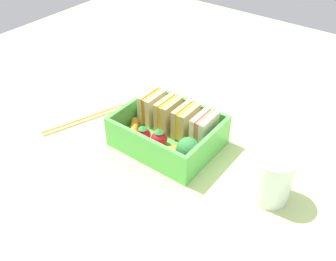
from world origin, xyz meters
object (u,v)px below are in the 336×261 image
carrot_stick_left (171,150)px  chopstick_pair (93,115)px  sandwich_left (152,107)px  strawberry_left (143,134)px  sandwich_center (186,122)px  drinking_glass (272,177)px  carrot_stick_far_left (134,129)px  sandwich_center_right (204,130)px  sandwich_center_left (168,114)px  strawberry_far_left (160,139)px  broccoli_floret (188,149)px

carrot_stick_left → chopstick_pair: 17.90cm
sandwich_left → carrot_stick_left: sandwich_left is taller
sandwich_left → strawberry_left: (2.49, -5.36, -1.26)cm
sandwich_center → drinking_glass: size_ratio=0.73×
carrot_stick_far_left → drinking_glass: (23.12, 1.61, 1.74)cm
carrot_stick_left → drinking_glass: size_ratio=0.53×
sandwich_center_right → carrot_stick_far_left: sandwich_center_right is taller
sandwich_center_left → sandwich_center_right: bearing=0.0°
sandwich_center_left → sandwich_center_right: same height
sandwich_center_right → strawberry_left: bearing=-145.4°
sandwich_center_right → chopstick_pair: sandwich_center_right is taller
chopstick_pair → carrot_stick_far_left: bearing=-1.5°
sandwich_center_left → sandwich_center: bearing=0.0°
sandwich_left → carrot_stick_left: size_ratio=1.37×
carrot_stick_far_left → strawberry_far_left: 5.58cm
carrot_stick_left → strawberry_left: bearing=-178.4°
sandwich_center_right → strawberry_far_left: sandwich_center_right is taller
sandwich_left → carrot_stick_far_left: sandwich_left is taller
strawberry_far_left → drinking_glass: (17.60, 1.66, 0.94)cm
sandwich_left → broccoli_floret: bearing=-25.9°
broccoli_floret → sandwich_left: bearing=154.1°
broccoli_floret → chopstick_pair: size_ratio=0.25×
chopstick_pair → sandwich_center: bearing=14.5°
strawberry_left → drinking_glass: size_ratio=0.42×
carrot_stick_far_left → strawberry_far_left: size_ratio=1.63×
chopstick_pair → drinking_glass: drinking_glass is taller
chopstick_pair → drinking_glass: 33.17cm
sandwich_left → strawberry_left: 6.05cm
sandwich_center_right → strawberry_far_left: bearing=-136.4°
sandwich_center_right → drinking_glass: size_ratio=0.73×
carrot_stick_far_left → broccoli_floret: bearing=-3.8°
drinking_glass → carrot_stick_left: bearing=-171.8°
sandwich_center → sandwich_center_right: 3.43cm
broccoli_floret → drinking_glass: drinking_glass is taller
sandwich_center → drinking_glass: bearing=-10.6°
sandwich_center_left → sandwich_center: (3.43, 0.00, 0.00)cm
chopstick_pair → sandwich_center_left: bearing=18.0°
carrot_stick_left → drinking_glass: (15.17, 2.20, 1.69)cm
sandwich_center → strawberry_far_left: 5.03cm
sandwich_center_right → drinking_glass: 13.05cm
sandwich_center_left → sandwich_center_right: 6.85cm
chopstick_pair → sandwich_left: bearing=23.5°
sandwich_left → sandwich_center: 6.85cm
sandwich_left → chopstick_pair: sandwich_left is taller
strawberry_left → broccoli_floret: 8.62cm
sandwich_center → carrot_stick_left: 5.63cm
broccoli_floret → sandwich_center_left: bearing=144.8°
carrot_stick_left → sandwich_left: bearing=146.3°
strawberry_far_left → drinking_glass: drinking_glass is taller
sandwich_left → strawberry_far_left: size_ratio=1.62×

